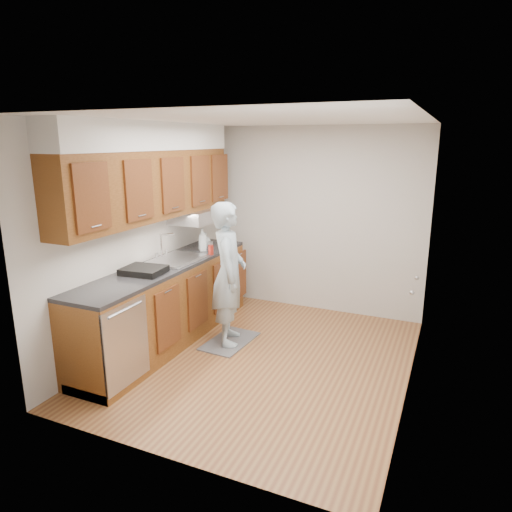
{
  "coord_description": "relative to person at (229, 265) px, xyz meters",
  "views": [
    {
      "loc": [
        1.76,
        -4.16,
        2.31
      ],
      "look_at": [
        -0.19,
        0.25,
        1.08
      ],
      "focal_mm": 32.0,
      "sensor_mm": 36.0,
      "label": 1
    }
  ],
  "objects": [
    {
      "name": "floor",
      "position": [
        0.53,
        -0.25,
        -0.94
      ],
      "size": [
        3.5,
        3.5,
        0.0
      ],
      "primitive_type": "plane",
      "color": "olive",
      "rests_on": "ground"
    },
    {
      "name": "ceiling",
      "position": [
        0.53,
        -0.25,
        1.56
      ],
      "size": [
        3.5,
        3.5,
        0.0
      ],
      "primitive_type": "plane",
      "rotation": [
        3.14,
        0.0,
        0.0
      ],
      "color": "white",
      "rests_on": "wall_left"
    },
    {
      "name": "wall_left",
      "position": [
        -0.97,
        -0.25,
        0.31
      ],
      "size": [
        0.02,
        3.5,
        2.5
      ],
      "primitive_type": "cube",
      "color": "#BAB5AE",
      "rests_on": "floor"
    },
    {
      "name": "wall_right",
      "position": [
        2.03,
        -0.25,
        0.31
      ],
      "size": [
        0.02,
        3.5,
        2.5
      ],
      "primitive_type": "cube",
      "color": "#BAB5AE",
      "rests_on": "floor"
    },
    {
      "name": "wall_back",
      "position": [
        0.53,
        1.5,
        0.31
      ],
      "size": [
        3.0,
        0.02,
        2.5
      ],
      "primitive_type": "cube",
      "color": "#BAB5AE",
      "rests_on": "floor"
    },
    {
      "name": "counter",
      "position": [
        -0.67,
        -0.26,
        -0.46
      ],
      "size": [
        0.64,
        2.8,
        1.3
      ],
      "color": "brown",
      "rests_on": "floor"
    },
    {
      "name": "upper_cabinets",
      "position": [
        -0.8,
        -0.21,
        1.0
      ],
      "size": [
        0.47,
        2.8,
        1.21
      ],
      "color": "brown",
      "rests_on": "wall_left"
    },
    {
      "name": "closet_door",
      "position": [
        2.02,
        0.05,
        0.08
      ],
      "size": [
        0.02,
        1.22,
        2.05
      ],
      "primitive_type": "cube",
      "color": "silver",
      "rests_on": "wall_right"
    },
    {
      "name": "floor_mat",
      "position": [
        0.0,
        0.0,
        -0.94
      ],
      "size": [
        0.49,
        0.77,
        0.01
      ],
      "primitive_type": "cube",
      "rotation": [
        0.0,
        0.0,
        -0.07
      ],
      "color": "slate",
      "rests_on": "floor"
    },
    {
      "name": "person",
      "position": [
        0.0,
        0.0,
        0.0
      ],
      "size": [
        0.67,
        0.78,
        1.86
      ],
      "primitive_type": "imported",
      "rotation": [
        0.0,
        0.0,
        2.0
      ],
      "color": "#97ACB8",
      "rests_on": "floor_mat"
    },
    {
      "name": "soap_bottle_a",
      "position": [
        -0.62,
        0.5,
        0.14
      ],
      "size": [
        0.11,
        0.11,
        0.29
      ],
      "primitive_type": "imported",
      "rotation": [
        0.0,
        0.0,
        -0.02
      ],
      "color": "silver",
      "rests_on": "counter"
    },
    {
      "name": "soap_bottle_b",
      "position": [
        -0.62,
        0.48,
        0.08
      ],
      "size": [
        0.11,
        0.11,
        0.18
      ],
      "primitive_type": "imported",
      "rotation": [
        0.0,
        0.0,
        -0.81
      ],
      "color": "silver",
      "rests_on": "counter"
    },
    {
      "name": "soap_bottle_c",
      "position": [
        -0.71,
        0.71,
        0.09
      ],
      "size": [
        0.2,
        0.2,
        0.19
      ],
      "primitive_type": "imported",
      "rotation": [
        0.0,
        0.0,
        1.03
      ],
      "color": "silver",
      "rests_on": "counter"
    },
    {
      "name": "soda_can",
      "position": [
        -0.42,
        0.34,
        0.05
      ],
      "size": [
        0.08,
        0.08,
        0.12
      ],
      "primitive_type": "cylinder",
      "rotation": [
        0.0,
        0.0,
        -0.24
      ],
      "color": "red",
      "rests_on": "counter"
    },
    {
      "name": "steel_can",
      "position": [
        -0.52,
        0.51,
        0.06
      ],
      "size": [
        0.09,
        0.09,
        0.12
      ],
      "primitive_type": "cylinder",
      "rotation": [
        0.0,
        0.0,
        0.41
      ],
      "color": "#A5A5AA",
      "rests_on": "counter"
    },
    {
      "name": "dish_rack",
      "position": [
        -0.67,
        -0.66,
        0.03
      ],
      "size": [
        0.45,
        0.39,
        0.07
      ],
      "primitive_type": "cube",
      "rotation": [
        0.0,
        0.0,
        0.09
      ],
      "color": "black",
      "rests_on": "counter"
    }
  ]
}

